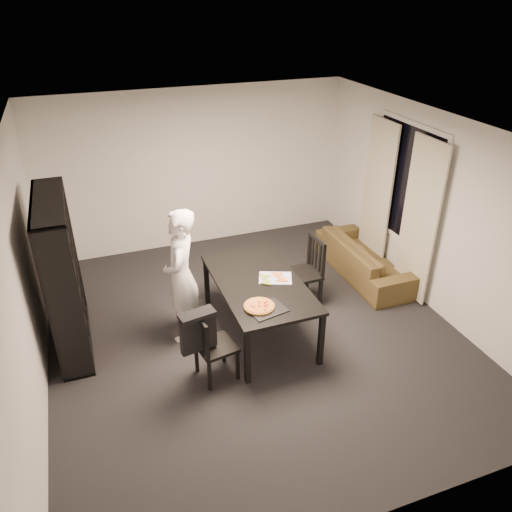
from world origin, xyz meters
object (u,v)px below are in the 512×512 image
object	(u,v)px
chair_right	(308,267)
baking_tray	(267,309)
chair_left	(209,343)
person	(181,276)
sofa	(365,258)
dining_table	(259,286)
bookshelf	(63,276)
pepperoni_pizza	(259,306)

from	to	relation	value
chair_right	baking_tray	distance (m)	1.42
chair_left	chair_right	xyz separation A→B (m)	(1.69, 1.03, 0.06)
person	sofa	size ratio (longest dim) A/B	0.91
dining_table	bookshelf	bearing A→B (deg)	164.89
dining_table	sofa	distance (m)	2.21
dining_table	sofa	world-z (taller)	dining_table
baking_tray	person	bearing A→B (deg)	131.71
dining_table	chair_left	xyz separation A→B (m)	(-0.82, -0.63, -0.19)
dining_table	person	bearing A→B (deg)	163.59
person	baking_tray	xyz separation A→B (m)	(0.77, -0.86, -0.11)
person	baking_tray	bearing A→B (deg)	61.23
bookshelf	dining_table	world-z (taller)	bookshelf
sofa	person	bearing A→B (deg)	100.20
chair_right	sofa	world-z (taller)	chair_right
dining_table	chair_right	world-z (taller)	chair_right
chair_left	pepperoni_pizza	xyz separation A→B (m)	(0.62, 0.09, 0.28)
bookshelf	person	xyz separation A→B (m)	(1.33, -0.34, -0.09)
chair_left	pepperoni_pizza	size ratio (longest dim) A/B	2.49
baking_tray	sofa	world-z (taller)	baking_tray
dining_table	pepperoni_pizza	bearing A→B (deg)	-110.06
pepperoni_pizza	sofa	bearing A→B (deg)	30.96
bookshelf	pepperoni_pizza	distance (m)	2.33
chair_left	baking_tray	distance (m)	0.74
chair_right	pepperoni_pizza	distance (m)	1.44
dining_table	pepperoni_pizza	xyz separation A→B (m)	(-0.20, -0.54, 0.09)
dining_table	pepperoni_pizza	world-z (taller)	pepperoni_pizza
bookshelf	dining_table	size ratio (longest dim) A/B	1.06
bookshelf	baking_tray	bearing A→B (deg)	-29.79
bookshelf	chair_right	distance (m)	3.13
bookshelf	chair_left	world-z (taller)	bookshelf
baking_tray	chair_right	bearing A→B (deg)	45.06
person	sofa	xyz separation A→B (m)	(2.92, 0.53, -0.58)
person	baking_tray	distance (m)	1.16
bookshelf	dining_table	xyz separation A→B (m)	(2.23, -0.60, -0.27)
bookshelf	pepperoni_pizza	size ratio (longest dim) A/B	5.43
bookshelf	person	size ratio (longest dim) A/B	1.10
chair_left	sofa	world-z (taller)	chair_left
baking_tray	pepperoni_pizza	distance (m)	0.09
dining_table	pepperoni_pizza	distance (m)	0.58
baking_tray	pepperoni_pizza	xyz separation A→B (m)	(-0.07, 0.06, 0.02)
sofa	chair_right	bearing A→B (deg)	108.74
dining_table	chair_left	world-z (taller)	chair_left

